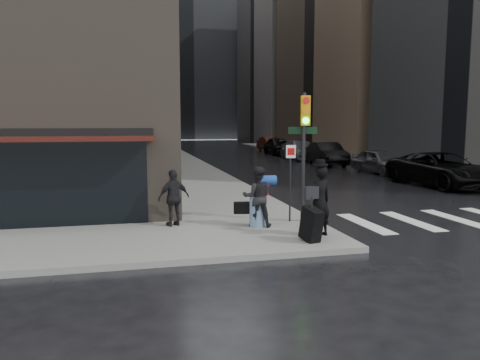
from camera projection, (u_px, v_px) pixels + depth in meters
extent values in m
plane|color=black|center=(265.00, 238.00, 12.60)|extent=(140.00, 140.00, 0.00)
cube|color=slate|center=(173.00, 159.00, 38.66)|extent=(4.00, 50.00, 0.15)
cube|color=slate|center=(324.00, 156.00, 41.76)|extent=(3.00, 50.00, 0.15)
cube|color=silver|center=(365.00, 223.00, 14.37)|extent=(0.50, 3.00, 0.01)
cube|color=silver|center=(411.00, 221.00, 14.74)|extent=(0.50, 3.00, 0.01)
cube|color=silver|center=(455.00, 218.00, 15.10)|extent=(0.50, 3.00, 0.01)
cube|color=maroon|center=(59.00, 54.00, 67.89)|extent=(22.00, 20.00, 26.00)
cube|color=slate|center=(320.00, 62.00, 73.04)|extent=(22.00, 20.00, 25.00)
cube|color=slate|center=(178.00, 53.00, 87.33)|extent=(40.00, 12.00, 32.00)
imported|color=black|center=(319.00, 201.00, 12.11)|extent=(0.75, 0.58, 1.84)
cylinder|color=black|center=(320.00, 165.00, 11.99)|extent=(0.39, 0.39, 0.05)
cylinder|color=black|center=(320.00, 163.00, 11.99)|extent=(0.24, 0.24, 0.15)
cube|color=black|center=(311.00, 193.00, 11.89)|extent=(0.41, 0.21, 0.32)
cube|color=black|center=(311.00, 225.00, 11.54)|extent=(0.46, 0.76, 0.93)
cylinder|color=black|center=(312.00, 205.00, 11.48)|extent=(0.04, 0.04, 0.43)
imported|color=black|center=(257.00, 197.00, 13.18)|extent=(0.93, 0.79, 1.71)
cube|color=black|center=(243.00, 208.00, 13.37)|extent=(0.55, 0.36, 0.32)
cylinder|color=#1B3E96|center=(267.00, 180.00, 13.25)|extent=(0.51, 0.28, 0.27)
imported|color=black|center=(174.00, 198.00, 13.31)|extent=(1.02, 0.69, 1.62)
cylinder|color=black|center=(303.00, 158.00, 13.79)|extent=(0.11, 0.11, 3.80)
cube|color=#CB8D0D|center=(305.00, 111.00, 13.42)|extent=(0.29, 0.22, 0.85)
cylinder|color=red|center=(306.00, 100.00, 13.29)|extent=(0.20, 0.08, 0.19)
cylinder|color=orange|center=(306.00, 111.00, 13.32)|extent=(0.20, 0.08, 0.19)
cylinder|color=#19E533|center=(306.00, 121.00, 13.36)|extent=(0.20, 0.08, 0.19)
cylinder|color=black|center=(290.00, 183.00, 13.87)|extent=(0.06, 0.06, 2.28)
cube|color=white|center=(291.00, 152.00, 13.72)|extent=(0.28, 0.07, 0.38)
cube|color=black|center=(303.00, 130.00, 13.77)|extent=(0.85, 0.19, 0.21)
cylinder|color=#B50B1F|center=(264.00, 194.00, 18.95)|extent=(0.34, 0.34, 0.11)
cylinder|color=#B50B1F|center=(264.00, 188.00, 18.91)|extent=(0.25, 0.25, 0.63)
sphere|color=#B50B1F|center=(264.00, 179.00, 18.87)|extent=(0.23, 0.23, 0.23)
cylinder|color=#B50B1F|center=(264.00, 185.00, 18.90)|extent=(0.45, 0.25, 0.15)
imported|color=black|center=(441.00, 169.00, 22.69)|extent=(3.09, 6.06, 1.64)
imported|color=#3C3B40|center=(380.00, 161.00, 28.34)|extent=(2.17, 4.54, 1.50)
imported|color=black|center=(327.00, 154.00, 33.75)|extent=(2.17, 5.16, 1.66)
imported|color=#535358|center=(300.00, 150.00, 39.41)|extent=(2.26, 5.55, 1.61)
imported|color=black|center=(278.00, 146.00, 45.02)|extent=(2.06, 4.95, 1.67)
imported|color=#3D130C|center=(270.00, 144.00, 50.88)|extent=(1.98, 4.64, 1.49)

